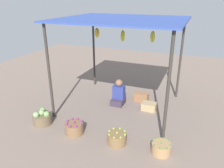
{
  "coord_description": "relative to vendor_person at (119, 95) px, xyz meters",
  "views": [
    {
      "loc": [
        1.93,
        -5.46,
        3.04
      ],
      "look_at": [
        0.0,
        -0.68,
        0.95
      ],
      "focal_mm": 34.87,
      "sensor_mm": 36.0,
      "label": 1
    }
  ],
  "objects": [
    {
      "name": "market_stall_structure",
      "position": [
        0.1,
        -0.09,
        2.04
      ],
      "size": [
        3.24,
        2.82,
        2.51
      ],
      "color": "#38332D",
      "rests_on": "ground"
    },
    {
      "name": "basket_limes",
      "position": [
        0.64,
        -1.81,
        -0.17
      ],
      "size": [
        0.42,
        0.42,
        0.29
      ],
      "color": "olive",
      "rests_on": "ground"
    },
    {
      "name": "basket_green_chilies",
      "position": [
        1.6,
        -1.77,
        -0.18
      ],
      "size": [
        0.41,
        0.41,
        0.26
      ],
      "color": "#A88054",
      "rests_on": "ground"
    },
    {
      "name": "basket_purple_onions",
      "position": [
        -0.44,
        -1.83,
        -0.15
      ],
      "size": [
        0.43,
        0.43,
        0.33
      ],
      "color": "brown",
      "rests_on": "ground"
    },
    {
      "name": "vendor_person",
      "position": [
        0.0,
        0.0,
        0.0
      ],
      "size": [
        0.36,
        0.44,
        0.78
      ],
      "color": "#3C3143",
      "rests_on": "ground"
    },
    {
      "name": "wooden_crate_near_vendor",
      "position": [
        0.94,
        -0.03,
        -0.19
      ],
      "size": [
        0.4,
        0.3,
        0.21
      ],
      "primitive_type": "cube",
      "color": "tan",
      "rests_on": "ground"
    },
    {
      "name": "basket_cabbages",
      "position": [
        -1.42,
        -1.76,
        -0.14
      ],
      "size": [
        0.47,
        0.47,
        0.39
      ],
      "color": "brown",
      "rests_on": "ground"
    },
    {
      "name": "ground_plane",
      "position": [
        0.1,
        -0.1,
        -0.3
      ],
      "size": [
        14.0,
        14.0,
        0.0
      ],
      "primitive_type": "plane",
      "color": "#7D6B5F"
    },
    {
      "name": "wooden_crate_stacked_rear",
      "position": [
        0.6,
        0.45,
        -0.17
      ],
      "size": [
        0.42,
        0.24,
        0.26
      ],
      "primitive_type": "cube",
      "color": "#976743",
      "rests_on": "ground"
    }
  ]
}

